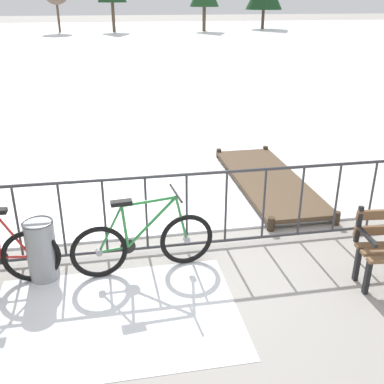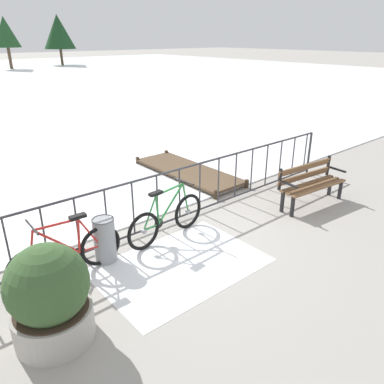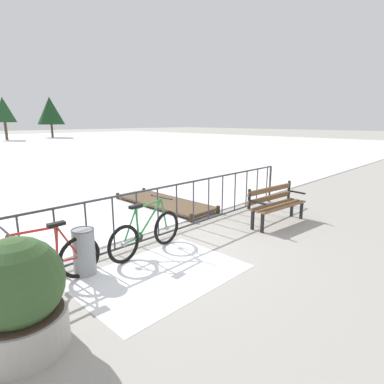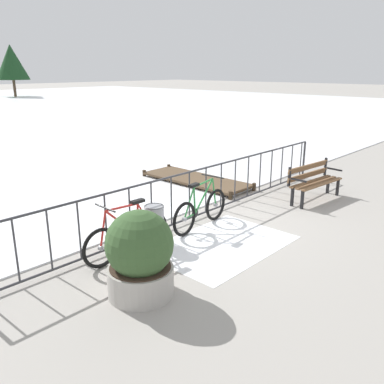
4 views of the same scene
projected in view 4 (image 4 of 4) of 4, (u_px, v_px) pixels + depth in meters
The scene contains 10 objects.
ground_plane at pixel (198, 219), 8.55m from camera, with size 160.00×160.00×0.00m, color #9E9991.
snow_patch at pixel (222, 244), 7.28m from camera, with size 2.53×1.75×0.01m, color white.
railing_fence at pixel (198, 193), 8.39m from camera, with size 9.06×0.06×1.07m.
bicycle_near_railing at pixel (201, 210), 7.97m from camera, with size 1.71×0.52×0.97m.
bicycle_second at pixel (128, 236), 6.71m from camera, with size 1.71×0.52×0.97m.
park_bench at pixel (313, 179), 9.64m from camera, with size 1.64×0.64×0.89m.
planter_with_shrub at pixel (140, 255), 5.52m from camera, with size 0.93×0.93×1.22m.
trash_bin at pixel (155, 225), 7.18m from camera, with size 0.35×0.35×0.73m.
wooden_dock at pixel (196, 179), 11.14m from camera, with size 1.10×3.23×0.20m.
tree_centre at pixel (11, 62), 44.64m from camera, with size 3.58×3.58×5.55m.
Camera 4 is at (-5.98, -5.35, 3.01)m, focal length 38.23 mm.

